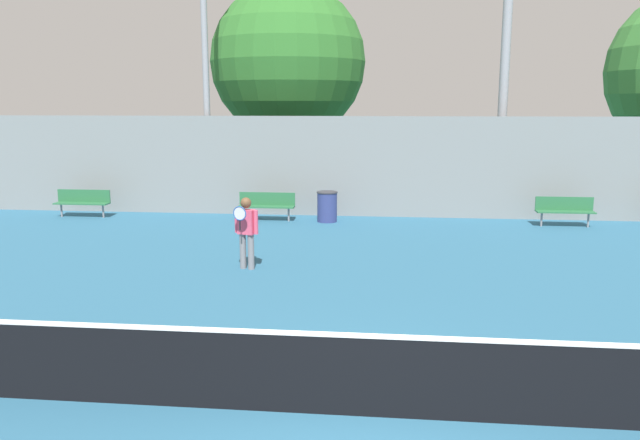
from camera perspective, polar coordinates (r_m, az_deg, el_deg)
The scene contains 10 objects.
ground_plane at distance 7.62m, azimuth 5.39°, elevation -17.47°, with size 100.00×100.00×0.00m, color #285B7A.
tennis_net at distance 7.39m, azimuth 5.46°, elevation -13.96°, with size 11.72×0.09×1.01m.
tennis_player at distance 13.63m, azimuth -6.76°, elevation -0.78°, with size 0.55×0.47×1.59m.
bench_courtside_near at distance 19.35m, azimuth -4.90°, elevation 1.53°, with size 1.75×0.40×0.87m.
bench_adjacent_court at distance 21.30m, azimuth -20.87°, elevation 1.70°, with size 1.74×0.40×0.87m.
bench_by_gate at distance 19.72m, azimuth 21.47°, elevation 1.00°, with size 1.66×0.40×0.87m.
light_pole_center_back at distance 21.21m, azimuth 16.70°, elevation 16.23°, with size 0.90×0.60×10.39m.
trash_bin at distance 19.10m, azimuth 0.66°, elevation 1.24°, with size 0.64×0.64×0.93m.
back_fence at distance 19.92m, azimuth 5.96°, elevation 4.84°, with size 28.61×0.06×3.19m.
tree_green_tall at distance 24.57m, azimuth -2.93°, elevation 14.23°, with size 5.89×5.89×8.09m.
Camera 1 is at (0.03, -6.72, 3.58)m, focal length 35.00 mm.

